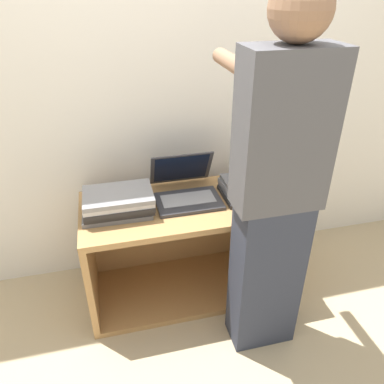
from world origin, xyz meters
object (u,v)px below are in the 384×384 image
Objects in this scene: laptop_stack_left at (118,202)px; person at (275,195)px; laptop_stack_right at (255,187)px; laptop_open at (186,190)px.

person is (0.71, -0.45, 0.21)m from laptop_stack_left.
laptop_stack_left is 1.00× the size of laptop_stack_right.
laptop_open is 0.98× the size of laptop_stack_left.
laptop_open is 0.21× the size of person.
laptop_open is 0.40m from laptop_stack_left.
laptop_open is at bearing 120.99° from person.
person is at bearing -59.01° from laptop_open.
laptop_open is 0.41m from laptop_stack_right.
laptop_stack_right is (0.40, -0.06, -0.00)m from laptop_open.
person is (-0.10, -0.45, 0.22)m from laptop_stack_right.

